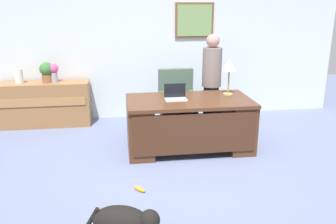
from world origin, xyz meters
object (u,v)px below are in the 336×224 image
person_standing (211,83)px  desk_lamp (229,67)px  desk (189,122)px  dog_lying (125,221)px  dog_toy_bone (140,189)px  vase_with_flowers (54,72)px  potted_plant (47,71)px  laptop (175,95)px  vase_empty (19,76)px  armchair (177,104)px  credenza (45,104)px

person_standing → desk_lamp: bearing=-77.8°
desk → dog_lying: bearing=-117.0°
dog_toy_bone → vase_with_flowers: bearing=116.5°
dog_lying → potted_plant: 3.79m
person_standing → potted_plant: bearing=165.5°
laptop → vase_with_flowers: (-1.95, 1.41, 0.15)m
person_standing → potted_plant: person_standing is taller
vase_empty → potted_plant: size_ratio=0.70×
vase_with_flowers → desk_lamp: bearing=-24.5°
armchair → dog_lying: (-0.99, -2.89, -0.32)m
desk → armchair: bearing=92.5°
potted_plant → dog_toy_bone: potted_plant is taller
laptop → vase_empty: size_ratio=1.27×
credenza → armchair: bearing=-14.2°
laptop → potted_plant: (-2.07, 1.41, 0.16)m
potted_plant → armchair: bearing=-14.7°
desk_lamp → vase_empty: bearing=159.4°
vase_with_flowers → potted_plant: size_ratio=0.92×
credenza → dog_toy_bone: bearing=-60.1°
desk → credenza: size_ratio=1.16×
desk → armchair: (-0.04, 0.88, 0.05)m
laptop → potted_plant: bearing=145.7°
dog_lying → person_standing: bearing=60.7°
person_standing → armchair: bearing=166.4°
dog_lying → potted_plant: size_ratio=1.98×
desk_lamp → person_standing: bearing=102.2°
vase_with_flowers → dog_toy_bone: 3.12m
credenza → potted_plant: 0.60m
laptop → vase_empty: vase_empty is taller
credenza → dog_toy_bone: 3.09m
desk_lamp → potted_plant: bearing=156.4°
armchair → dog_toy_bone: bearing=-110.9°
person_standing → potted_plant: size_ratio=4.63×
armchair → laptop: bearing=-101.3°
armchair → desk_lamp: size_ratio=1.88×
dog_lying → vase_with_flowers: 3.75m
armchair → dog_toy_bone: armchair is taller
desk → dog_lying: desk is taller
credenza → desk_lamp: size_ratio=2.83×
desk → vase_with_flowers: 2.67m
desk_lamp → vase_with_flowers: 3.09m
armchair → dog_lying: bearing=-108.8°
person_standing → dog_toy_bone: bearing=-125.0°
vase_with_flowers → armchair: bearing=-15.5°
vase_with_flowers → credenza: bearing=-179.6°
dog_toy_bone → person_standing: bearing=55.0°
dog_lying → dog_toy_bone: dog_lying is taller
desk → desk_lamp: desk_lamp is taller
desk → vase_empty: size_ratio=7.33×
person_standing → dog_lying: person_standing is taller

